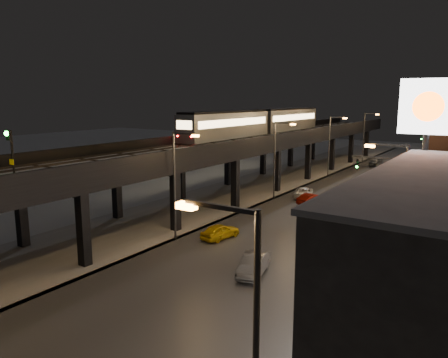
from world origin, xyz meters
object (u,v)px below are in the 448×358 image
Objects in this scene: car_taxi at (220,232)px; car_onc_white at (383,186)px; rail_signal at (10,146)px; sign_citgo at (426,137)px; car_near_white at (312,199)px; car_onc_silver at (254,265)px; car_far_white at (377,163)px; car_onc_dark at (333,243)px; car_mid_silver at (304,193)px; subway_train at (260,121)px.

car_onc_white is (6.51, 27.71, 0.03)m from car_taxi.
sign_citgo is at bearing 23.17° from rail_signal.
car_near_white is 0.92× the size of car_onc_silver.
car_near_white is 32.15m from car_far_white.
car_onc_dark is (8.30, -45.48, -0.02)m from car_far_white.
car_far_white is 52.89m from car_onc_silver.
car_near_white is 20.92m from car_onc_silver.
car_mid_silver is at bearing -79.73° from car_taxi.
car_mid_silver is at bearing 94.14° from car_far_white.
car_far_white is (0.63, 47.64, 0.08)m from car_taxi.
car_mid_silver is (4.10, 33.35, -8.30)m from rail_signal.
car_near_white is at bearing 123.44° from sign_citgo.
car_taxi is at bearing 125.68° from car_onc_silver.
sign_citgo is at bearing 168.17° from car_taxi.
rail_signal reaches higher than car_mid_silver.
sign_citgo is (16.13, -6.17, 9.15)m from car_taxi.
car_near_white is (6.28, 30.50, -8.30)m from rail_signal.
car_onc_dark is 25.67m from car_onc_white.
rail_signal is 23.27m from car_onc_dark.
car_near_white is at bearing 86.87° from car_onc_silver.
sign_citgo reaches higher than subway_train.
subway_train is at bearing 129.03° from car_onc_dark.
car_onc_dark is at bearing -51.01° from subway_train.
rail_signal reaches higher than car_onc_white.
car_onc_dark reaches higher than car_near_white.
rail_signal is (6.40, -41.61, 0.57)m from subway_train.
car_onc_dark is (7.13, -13.35, 0.07)m from car_near_white.
car_near_white is 0.75× the size of car_onc_dark.
car_onc_white is at bearing 112.55° from car_far_white.
subway_train reaches higher than car_mid_silver.
rail_signal is 0.73× the size of car_mid_silver.
car_far_white is 0.84× the size of car_onc_dark.
sign_citgo is at bearing 112.17° from car_far_white.
subway_train reaches higher than rail_signal.
car_far_white is at bearing 85.34° from rail_signal.
sign_citgo reaches higher than car_onc_white.
car_onc_silver is 0.32× the size of sign_citgo.
rail_signal is at bearing 91.45° from car_far_white.
car_onc_silver is 32.70m from car_onc_white.
car_onc_dark is (9.31, -16.21, 0.08)m from car_mid_silver.
rail_signal is at bearing 82.47° from car_taxi.
subway_train is 10.93× the size of rail_signal.
car_far_white is at bearing 100.39° from car_onc_dark.
car_onc_silver is 13.65m from sign_citgo.
car_onc_silver is 7.71m from car_onc_dark.
car_onc_dark is at bearing 51.97° from rail_signal.
car_taxi is 0.74× the size of car_onc_dark.
subway_train is at bearing 103.37° from car_onc_silver.
subway_train reaches higher than car_onc_silver.
car_onc_dark reaches higher than car_onc_white.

